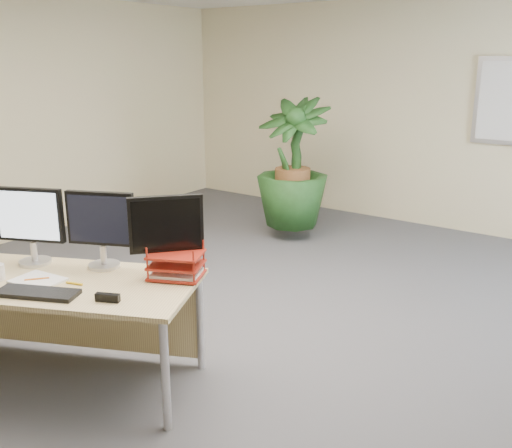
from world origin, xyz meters
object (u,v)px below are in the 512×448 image
Objects in this scene: monitor_left at (30,221)px; desk at (58,295)px; monitor_right at (101,224)px; floor_plant at (293,174)px.

desk is at bearing -8.20° from monitor_left.
monitor_left reaches higher than monitor_right.
desk is 3.96× the size of monitor_right.
monitor_right is (0.15, 0.26, 0.43)m from desk.
desk is at bearing -119.56° from monitor_right.
desk is at bearing -83.73° from floor_plant.
floor_plant is at bearing 91.67° from monitor_left.
monitor_left is (0.10, -3.36, 0.24)m from floor_plant.
monitor_right reaches higher than desk.
monitor_left is 0.48m from monitor_right.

